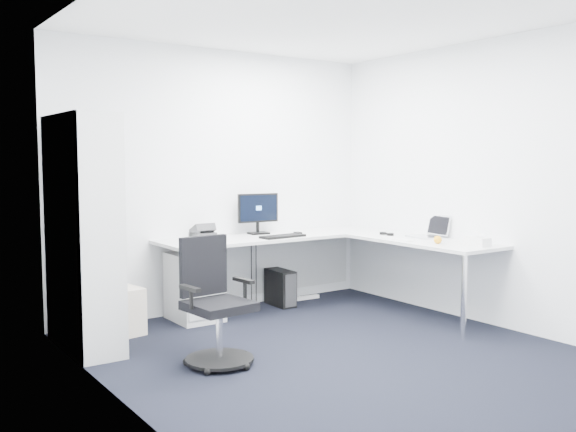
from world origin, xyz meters
TOP-DOWN VIEW (x-y plane):
  - ground at (0.00, 0.00)m, footprint 4.20×4.20m
  - ceiling at (0.00, 0.00)m, footprint 4.20×4.20m
  - wall_back at (0.00, 2.10)m, footprint 3.60×0.02m
  - wall_left at (-1.80, 0.00)m, footprint 0.02×4.20m
  - wall_right at (1.80, 0.00)m, footprint 0.02×4.20m
  - l_desk at (0.55, 1.40)m, footprint 2.67×1.50m
  - drawer_pedestal at (-0.45, 1.80)m, footprint 0.43×0.53m
  - bookshelf at (-1.62, 1.45)m, footprint 0.38×0.97m
  - task_chair at (-0.91, 0.44)m, footprint 0.60×0.60m
  - black_pc_tower at (0.60, 1.84)m, footprint 0.19×0.40m
  - beige_pc_tower at (-1.18, 1.75)m, footprint 0.27×0.47m
  - power_strip at (0.99, 1.92)m, footprint 0.34×0.07m
  - monitor at (0.38, 1.93)m, footprint 0.48×0.19m
  - black_keyboard at (0.42, 1.54)m, footprint 0.50×0.21m
  - mouse at (0.68, 1.63)m, footprint 0.07×0.10m
  - desk_phone at (-0.29, 1.91)m, footprint 0.21×0.21m
  - laptop at (1.59, 0.71)m, footprint 0.37×0.36m
  - white_keyboard at (1.26, 0.74)m, footprint 0.11×0.38m
  - headphones at (1.44, 1.09)m, footprint 0.12×0.18m
  - orange_fruit at (1.35, 0.30)m, footprint 0.08×0.08m
  - tissue_box at (1.54, -0.00)m, footprint 0.14×0.24m

SIDE VIEW (x-z plane):
  - ground at x=0.00m, z-range 0.00..0.00m
  - power_strip at x=0.99m, z-range 0.00..0.04m
  - black_pc_tower at x=0.60m, z-range 0.00..0.39m
  - beige_pc_tower at x=-1.18m, z-range 0.00..0.42m
  - drawer_pedestal at x=-0.45m, z-range 0.00..0.66m
  - l_desk at x=0.55m, z-range 0.00..0.78m
  - task_chair at x=-0.91m, z-range 0.00..0.98m
  - white_keyboard at x=1.26m, z-range 0.78..0.79m
  - black_keyboard at x=0.42m, z-range 0.78..0.80m
  - mouse at x=0.68m, z-range 0.78..0.81m
  - headphones at x=1.44m, z-range 0.78..0.83m
  - orange_fruit at x=1.35m, z-range 0.78..0.86m
  - tissue_box at x=1.54m, z-range 0.78..0.86m
  - desk_phone at x=-0.29m, z-range 0.78..0.93m
  - laptop at x=1.59m, z-range 0.78..1.01m
  - bookshelf at x=-1.62m, z-range 0.00..1.94m
  - monitor at x=0.38m, z-range 0.78..1.23m
  - wall_back at x=0.00m, z-range 0.00..2.70m
  - wall_left at x=-1.80m, z-range 0.00..2.70m
  - wall_right at x=1.80m, z-range 0.00..2.70m
  - ceiling at x=0.00m, z-range 2.70..2.70m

